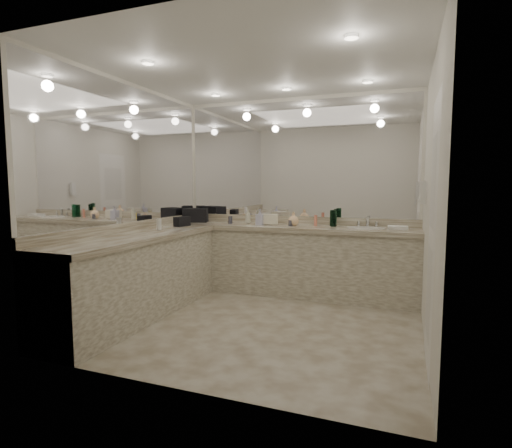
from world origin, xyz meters
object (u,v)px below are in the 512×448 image
at_px(soap_bottle_c, 293,219).
at_px(sink, 366,229).
at_px(soap_bottle_b, 260,217).
at_px(wall_phone, 422,193).
at_px(cream_cosmetic_case, 269,220).
at_px(black_toiletry_bag, 196,215).
at_px(soap_bottle_a, 248,216).
at_px(hand_towel, 398,228).

bearing_deg(soap_bottle_c, sink, 0.64).
height_order(soap_bottle_b, soap_bottle_c, soap_bottle_b).
bearing_deg(soap_bottle_b, wall_phone, -12.28).
bearing_deg(soap_bottle_c, cream_cosmetic_case, 175.46).
distance_m(black_toiletry_bag, soap_bottle_a, 0.78).
relative_size(sink, black_toiletry_bag, 1.30).
bearing_deg(cream_cosmetic_case, black_toiletry_bag, 166.53).
bearing_deg(wall_phone, cream_cosmetic_case, 164.48).
relative_size(wall_phone, hand_towel, 1.05).
bearing_deg(black_toiletry_bag, sink, 0.06).
distance_m(sink, soap_bottle_a, 1.59).
relative_size(sink, soap_bottle_c, 2.38).
bearing_deg(sink, soap_bottle_a, 177.06).
bearing_deg(cream_cosmetic_case, sink, -15.23).
height_order(sink, soap_bottle_b, soap_bottle_b).
distance_m(sink, wall_phone, 0.91).
xyz_separation_m(soap_bottle_a, soap_bottle_c, (0.67, -0.09, -0.01)).
bearing_deg(black_toiletry_bag, wall_phone, -9.53).
xyz_separation_m(wall_phone, soap_bottle_c, (-1.52, 0.49, -0.36)).
relative_size(wall_phone, soap_bottle_c, 1.30).
bearing_deg(black_toiletry_bag, soap_bottle_b, -4.06).
xyz_separation_m(sink, cream_cosmetic_case, (-1.26, 0.02, 0.07)).
height_order(black_toiletry_bag, soap_bottle_a, soap_bottle_a).
bearing_deg(hand_towel, soap_bottle_a, 178.36).
bearing_deg(soap_bottle_b, cream_cosmetic_case, 42.76).
bearing_deg(black_toiletry_bag, hand_towel, 0.58).
bearing_deg(soap_bottle_a, soap_bottle_b, -33.74).
height_order(black_toiletry_bag, cream_cosmetic_case, black_toiletry_bag).
bearing_deg(hand_towel, cream_cosmetic_case, -179.70).
height_order(soap_bottle_a, soap_bottle_b, soap_bottle_b).
distance_m(hand_towel, soap_bottle_b, 1.73).
bearing_deg(soap_bottle_a, wall_phone, -14.86).
relative_size(black_toiletry_bag, soap_bottle_c, 1.84).
distance_m(cream_cosmetic_case, soap_bottle_b, 0.14).
bearing_deg(sink, hand_towel, 3.97).
relative_size(hand_towel, soap_bottle_a, 1.13).
bearing_deg(soap_bottle_b, black_toiletry_bag, 175.94).
bearing_deg(sink, cream_cosmetic_case, 179.23).
xyz_separation_m(hand_towel, soap_bottle_c, (-1.28, -0.04, 0.07)).
xyz_separation_m(wall_phone, soap_bottle_a, (-2.19, 0.58, -0.35)).
relative_size(black_toiletry_bag, soap_bottle_b, 1.60).
xyz_separation_m(hand_towel, soap_bottle_b, (-1.72, -0.10, 0.09)).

